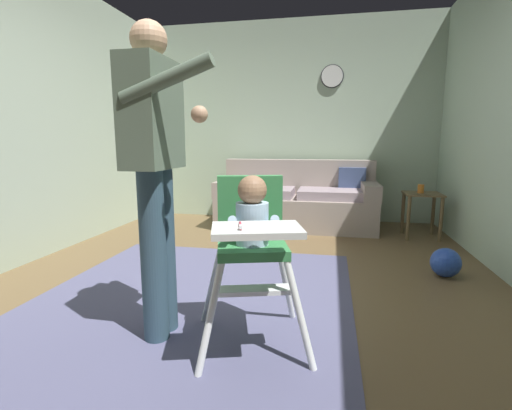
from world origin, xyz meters
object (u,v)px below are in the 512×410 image
toy_ball (446,263)px  wall_clock (332,76)px  couch (297,201)px  side_table (422,205)px  adult_standing (156,166)px  high_chair (252,229)px  sippy_cup (421,189)px

toy_ball → wall_clock: bearing=114.6°
couch → side_table: (1.46, -0.32, 0.05)m
adult_standing → wall_clock: 3.70m
toy_ball → side_table: side_table is taller
high_chair → sippy_cup: bearing=135.7°
couch → wall_clock: (0.39, 0.48, 1.63)m
high_chair → side_table: size_ratio=1.80×
adult_standing → sippy_cup: (1.94, 2.65, -0.40)m
sippy_cup → wall_clock: size_ratio=0.33×
adult_standing → sippy_cup: bearing=53.6°
adult_standing → sippy_cup: 3.31m
sippy_cup → wall_clock: 1.91m
sippy_cup → side_table: bearing=-0.0°
adult_standing → wall_clock: (0.90, 3.44, 0.99)m
toy_ball → sippy_cup: 1.40m
toy_ball → side_table: bearing=86.2°
toy_ball → wall_clock: wall_clock is taller
high_chair → toy_ball: 1.96m
high_chair → adult_standing: (-0.53, -0.00, 0.33)m
wall_clock → toy_ball: bearing=-65.4°
adult_standing → side_table: (1.97, 2.65, -0.59)m
adult_standing → sippy_cup: adult_standing is taller
high_chair → wall_clock: (0.37, 3.44, 1.32)m
toy_ball → side_table: (0.09, 1.33, 0.26)m
side_table → wall_clock: 2.07m
couch → high_chair: 2.98m
couch → side_table: size_ratio=3.88×
wall_clock → couch: bearing=-129.6°
couch → side_table: bearing=77.5°
high_chair → sippy_cup: size_ratio=9.38×
adult_standing → toy_ball: 2.45m
adult_standing → side_table: bearing=53.2°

